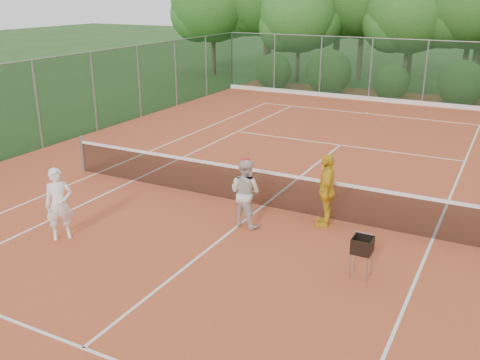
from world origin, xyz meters
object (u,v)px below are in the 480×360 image
at_px(player_white, 59,204).
at_px(ball_hopper, 362,246).
at_px(player_center_grp, 245,192).
at_px(player_yellow, 327,190).

xyz_separation_m(player_white, ball_hopper, (6.26, 1.35, -0.15)).
bearing_deg(player_white, player_center_grp, -12.22).
distance_m(player_white, ball_hopper, 6.41).
relative_size(player_white, player_center_grp, 0.98).
relative_size(player_yellow, ball_hopper, 2.10).
distance_m(player_yellow, ball_hopper, 2.43).
height_order(player_center_grp, player_yellow, player_yellow).
distance_m(player_white, player_yellow, 5.91).
relative_size(player_white, ball_hopper, 1.96).
relative_size(player_center_grp, player_yellow, 0.95).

